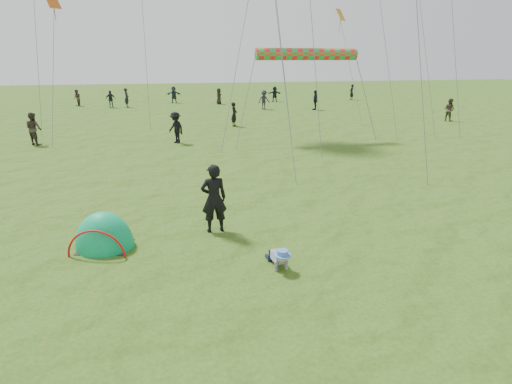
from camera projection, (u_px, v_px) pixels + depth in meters
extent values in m
plane|color=#1E5215|center=(236.00, 288.00, 8.34)|extent=(140.00, 140.00, 0.00)
ellipsoid|color=#00863A|center=(106.00, 247.00, 10.14)|extent=(1.71, 1.52, 1.90)
imported|color=black|center=(214.00, 199.00, 10.78)|extent=(0.73, 0.51, 1.91)
imported|color=black|center=(234.00, 114.00, 27.59)|extent=(0.62, 0.71, 1.64)
imported|color=#443B30|center=(77.00, 98.00, 38.93)|extent=(0.92, 0.97, 1.59)
imported|color=#1D2833|center=(110.00, 99.00, 37.84)|extent=(1.01, 0.66, 1.60)
imported|color=black|center=(176.00, 128.00, 22.15)|extent=(1.18, 1.28, 1.73)
imported|color=#202935|center=(174.00, 95.00, 41.86)|extent=(1.61, 0.67, 1.69)
imported|color=black|center=(352.00, 92.00, 44.80)|extent=(0.74, 0.71, 1.70)
imported|color=#43392D|center=(449.00, 110.00, 29.92)|extent=(0.91, 1.00, 1.67)
imported|color=#27252D|center=(264.00, 100.00, 36.61)|extent=(1.22, 0.84, 1.72)
imported|color=black|center=(219.00, 96.00, 40.64)|extent=(0.82, 0.93, 1.60)
imported|color=black|center=(275.00, 94.00, 43.03)|extent=(1.52, 0.57, 1.61)
imported|color=black|center=(127.00, 98.00, 38.01)|extent=(0.50, 0.70, 1.80)
imported|color=#39302A|center=(34.00, 129.00, 21.73)|extent=(1.09, 1.06, 1.76)
imported|color=black|center=(315.00, 100.00, 36.18)|extent=(0.88, 1.11, 1.76)
cylinder|color=red|center=(307.00, 54.00, 22.06)|extent=(5.79, 0.64, 0.64)
plane|color=orange|center=(341.00, 15.00, 30.23)|extent=(1.06, 1.06, 0.87)
plane|color=#CC5A18|center=(53.00, 3.00, 23.44)|extent=(0.80, 0.80, 0.65)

